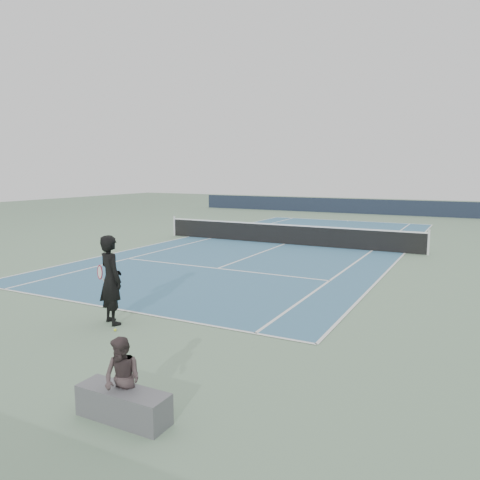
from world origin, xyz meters
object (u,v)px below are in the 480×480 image
at_px(tennis_ball, 115,330).
at_px(spectator_bench, 123,391).
at_px(tennis_net, 285,234).
at_px(tennis_player, 111,280).

relative_size(tennis_ball, spectator_bench, 0.05).
relative_size(tennis_net, spectator_bench, 9.22).
relative_size(tennis_player, spectator_bench, 1.47).
xyz_separation_m(tennis_net, spectator_bench, (3.98, -15.88, -0.08)).
distance_m(tennis_player, spectator_bench, 4.45).
height_order(tennis_player, tennis_ball, tennis_player).
distance_m(tennis_net, spectator_bench, 16.38).
bearing_deg(tennis_net, tennis_ball, -84.26).
bearing_deg(spectator_bench, tennis_ball, 134.01).
bearing_deg(tennis_player, spectator_bench, -45.52).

